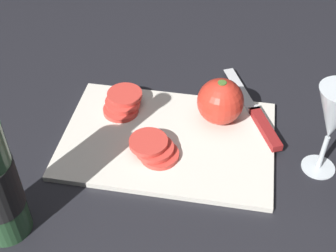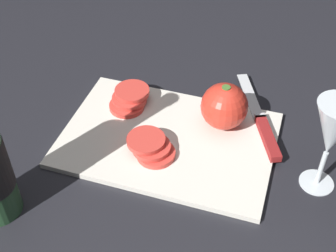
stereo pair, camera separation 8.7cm
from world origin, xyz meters
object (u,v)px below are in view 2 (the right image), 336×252
(whole_tomato, at_px, (224,106))
(tomato_slice_stack_far, at_px, (129,99))
(wine_glass, at_px, (333,132))
(tomato_slice_stack_near, at_px, (151,147))
(knife, at_px, (264,129))

(whole_tomato, xyz_separation_m, tomato_slice_stack_far, (0.20, -0.00, -0.03))
(wine_glass, bearing_deg, tomato_slice_stack_near, 5.49)
(wine_glass, relative_size, tomato_slice_stack_far, 1.87)
(whole_tomato, distance_m, tomato_slice_stack_far, 0.20)
(tomato_slice_stack_far, bearing_deg, knife, -179.39)
(wine_glass, bearing_deg, knife, -39.94)
(whole_tomato, bearing_deg, wine_glass, 155.20)
(whole_tomato, xyz_separation_m, tomato_slice_stack_near, (0.11, 0.12, -0.03))
(tomato_slice_stack_near, bearing_deg, whole_tomato, -132.57)
(tomato_slice_stack_near, bearing_deg, tomato_slice_stack_far, -52.89)
(wine_glass, relative_size, whole_tomato, 1.96)
(tomato_slice_stack_near, distance_m, tomato_slice_stack_far, 0.15)
(wine_glass, distance_m, whole_tomato, 0.22)
(wine_glass, height_order, tomato_slice_stack_far, wine_glass)
(whole_tomato, height_order, tomato_slice_stack_near, whole_tomato)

